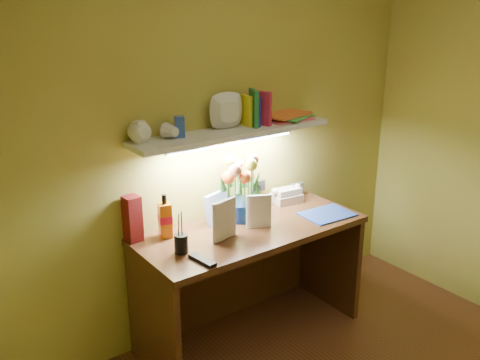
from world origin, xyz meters
The scene contains 13 objects.
desk centered at (0.00, 1.20, 0.38)m, with size 1.40×0.60×0.75m, color #3B2010.
flower_bouquet centered at (0.04, 1.35, 0.94)m, with size 0.24×0.24×0.39m, color #071738, non-canonical shape.
telephone centered at (0.45, 1.40, 0.81)m, with size 0.19×0.14×0.11m, color beige, non-canonical shape.
desk_clock centered at (0.58, 1.44, 0.80)m, with size 0.09×0.05×0.09m, color #A9A9AD.
whisky_bottle centered at (-0.48, 1.39, 0.88)m, with size 0.07×0.07×0.26m, color #A24805, non-canonical shape.
whisky_box centered at (-0.65, 1.45, 0.88)m, with size 0.09×0.09×0.27m, color #611111.
pen_cup centered at (-0.51, 1.16, 0.84)m, with size 0.07×0.07×0.18m, color black.
art_card centered at (-0.11, 1.40, 0.84)m, with size 0.18×0.04×0.18m, color white, non-canonical shape.
tv_remote centered at (-0.47, 1.00, 0.76)m, with size 0.05×0.18×0.02m, color black.
blue_folder centered at (0.50, 1.07, 0.75)m, with size 0.32×0.23×0.01m, color #2C4CAC.
desk_book_a centered at (-0.31, 1.14, 0.87)m, with size 0.18×0.02×0.24m, color beige.
desk_book_b centered at (-0.04, 1.20, 0.85)m, with size 0.15×0.02×0.21m, color silver.
wall_shelf centered at (0.01, 1.38, 1.34)m, with size 1.30×0.31×0.25m.
Camera 1 is at (-1.79, -1.13, 2.05)m, focal length 40.00 mm.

